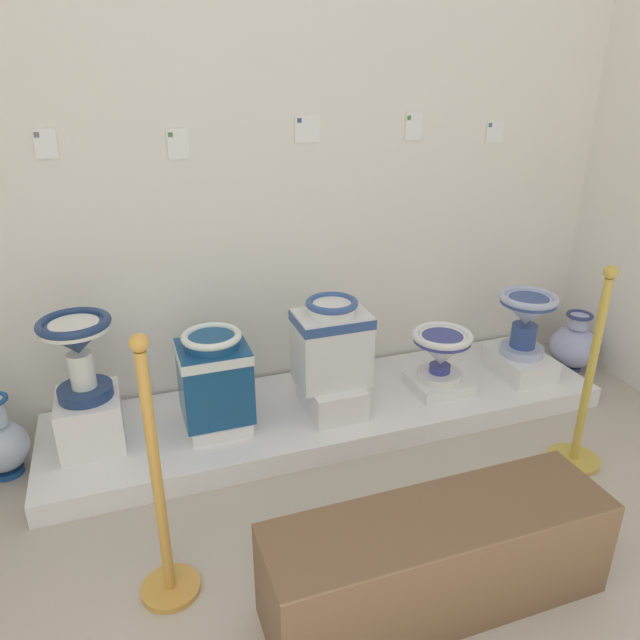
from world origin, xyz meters
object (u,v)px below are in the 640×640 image
object	(u,v)px
plinth_block_rightmost	(331,394)
stanchion_post_near_right	(583,407)
antique_toilet_rightmost	(332,340)
museum_bench	(437,559)
info_placard_third	(307,128)
info_placard_fourth	(413,126)
stanchion_post_near_left	(161,514)
info_placard_first	(45,143)
plinth_block_leftmost	(438,383)
info_placard_fifth	(495,131)
plinth_block_pale_glazed	(218,420)
antique_toilet_pale_glazed	(214,373)
decorative_vase_companion	(574,345)
decorative_vase_corner	(2,443)
info_placard_second	(178,144)
antique_toilet_central_ornate	(527,314)
antique_toilet_broad_patterned	(77,344)
plinth_block_central_ornate	(519,363)
antique_toilet_leftmost	(441,349)
plinth_block_broad_patterned	(91,420)

from	to	relation	value
plinth_block_rightmost	stanchion_post_near_right	bearing A→B (deg)	-34.45
antique_toilet_rightmost	museum_bench	world-z (taller)	antique_toilet_rightmost
info_placard_third	museum_bench	distance (m)	2.16
info_placard_fourth	stanchion_post_near_left	xyz separation A→B (m)	(-1.62, -1.33, -1.16)
stanchion_post_near_left	info_placard_first	bearing A→B (deg)	101.59
plinth_block_rightmost	plinth_block_leftmost	size ratio (longest dim) A/B	1.26
info_placard_fifth	museum_bench	xyz separation A→B (m)	(-1.24, -1.70, -1.28)
plinth_block_pale_glazed	antique_toilet_pale_glazed	distance (m)	0.28
decorative_vase_companion	decorative_vase_corner	bearing A→B (deg)	179.52
plinth_block_pale_glazed	info_placard_second	size ratio (longest dim) A/B	2.23
info_placard_second	decorative_vase_corner	bearing A→B (deg)	-160.93
antique_toilet_central_ornate	stanchion_post_near_right	bearing A→B (deg)	-104.06
antique_toilet_central_ornate	stanchion_post_near_left	distance (m)	2.35
decorative_vase_corner	museum_bench	bearing A→B (deg)	-40.62
museum_bench	antique_toilet_central_ornate	bearing A→B (deg)	44.17
antique_toilet_broad_patterned	decorative_vase_companion	bearing A→B (deg)	0.49
antique_toilet_broad_patterned	info_placard_first	world-z (taller)	info_placard_first
plinth_block_central_ornate	museum_bench	xyz separation A→B (m)	(-1.26, -1.23, 0.02)
info_placard_fourth	info_placard_fifth	world-z (taller)	info_placard_fourth
info_placard_second	decorative_vase_corner	xyz separation A→B (m)	(-0.99, -0.34, -1.31)
antique_toilet_rightmost	info_placard_second	distance (m)	1.25
info_placard_third	stanchion_post_near_left	size ratio (longest dim) A/B	0.13
antique_toilet_broad_patterned	plinth_block_leftmost	distance (m)	1.95
info_placard_fourth	decorative_vase_corner	size ratio (longest dim) A/B	0.36
info_placard_fifth	decorative_vase_corner	world-z (taller)	info_placard_fifth
antique_toilet_pale_glazed	info_placard_second	xyz separation A→B (m)	(-0.03, 0.45, 1.06)
antique_toilet_pale_glazed	plinth_block_leftmost	size ratio (longest dim) A/B	1.46
plinth_block_pale_glazed	antique_toilet_pale_glazed	bearing A→B (deg)	90.00
antique_toilet_broad_patterned	antique_toilet_pale_glazed	distance (m)	0.65
antique_toilet_leftmost	antique_toilet_central_ornate	xyz separation A→B (m)	(0.56, 0.01, 0.13)
plinth_block_rightmost	info_placard_fifth	world-z (taller)	info_placard_fifth
decorative_vase_companion	antique_toilet_leftmost	bearing A→B (deg)	-173.86
plinth_block_pale_glazed	antique_toilet_leftmost	bearing A→B (deg)	-1.72
info_placard_third	info_placard_fourth	xyz separation A→B (m)	(0.62, -0.00, -0.01)
plinth_block_leftmost	info_placard_first	world-z (taller)	info_placard_first
info_placard_third	info_placard_first	bearing A→B (deg)	-180.00
antique_toilet_rightmost	info_placard_fifth	distance (m)	1.60
plinth_block_central_ornate	museum_bench	size ratio (longest dim) A/B	0.31
antique_toilet_pale_glazed	info_placard_fourth	bearing A→B (deg)	19.41
info_placard_fourth	decorative_vase_corner	xyz separation A→B (m)	(-2.29, -0.34, -1.35)
antique_toilet_leftmost	stanchion_post_near_left	distance (m)	1.83
plinth_block_rightmost	info_placard_third	xyz separation A→B (m)	(0.03, 0.47, 1.33)
plinth_block_broad_patterned	info_placard_third	size ratio (longest dim) A/B	2.38
antique_toilet_rightmost	info_placard_third	size ratio (longest dim) A/B	3.32
plinth_block_broad_patterned	info_placard_first	xyz separation A→B (m)	(-0.02, 0.40, 1.26)
antique_toilet_leftmost	info_placard_fourth	size ratio (longest dim) A/B	2.25
antique_toilet_broad_patterned	info_placard_fourth	size ratio (longest dim) A/B	2.66
antique_toilet_broad_patterned	info_placard_fifth	distance (m)	2.58
plinth_block_rightmost	decorative_vase_corner	size ratio (longest dim) A/B	0.94
antique_toilet_leftmost	antique_toilet_central_ornate	bearing A→B (deg)	0.98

